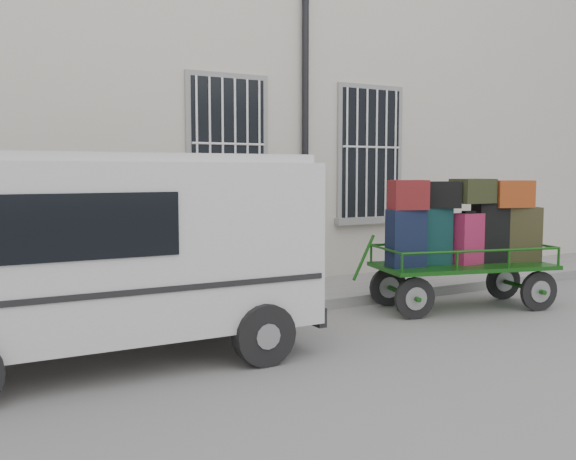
# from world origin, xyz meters

# --- Properties ---
(ground) EXTENTS (80.00, 80.00, 0.00)m
(ground) POSITION_xyz_m (0.00, 0.00, 0.00)
(ground) COLOR slate
(ground) RESTS_ON ground
(building) EXTENTS (24.00, 5.15, 6.00)m
(building) POSITION_xyz_m (0.00, 5.50, 3.00)
(building) COLOR beige
(building) RESTS_ON ground
(sidewalk) EXTENTS (24.00, 1.70, 0.15)m
(sidewalk) POSITION_xyz_m (0.00, 2.20, 0.07)
(sidewalk) COLOR slate
(sidewalk) RESTS_ON ground
(luggage_cart) EXTENTS (2.95, 1.68, 1.84)m
(luggage_cart) POSITION_xyz_m (2.10, 0.53, 1.03)
(luggage_cart) COLOR black
(luggage_cart) RESTS_ON ground
(van) EXTENTS (4.24, 1.98, 2.11)m
(van) POSITION_xyz_m (-2.92, 0.39, 1.21)
(van) COLOR silver
(van) RESTS_ON ground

